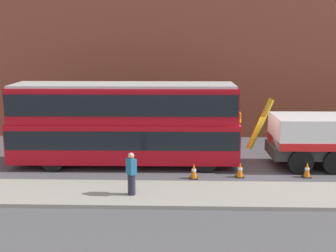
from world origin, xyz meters
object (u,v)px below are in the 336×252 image
at_px(double_decker_bus, 125,121).
at_px(pedestrian_onlooker, 131,174).
at_px(traffic_cone_near_truck, 307,170).
at_px(traffic_cone_midway, 240,170).
at_px(traffic_cone_near_bus, 194,171).

height_order(double_decker_bus, pedestrian_onlooker, double_decker_bus).
height_order(double_decker_bus, traffic_cone_near_truck, double_decker_bus).
bearing_deg(pedestrian_onlooker, double_decker_bus, 61.90).
bearing_deg(double_decker_bus, traffic_cone_near_truck, -11.55).
xyz_separation_m(double_decker_bus, pedestrian_onlooker, (0.81, -4.37, -1.25)).
bearing_deg(pedestrian_onlooker, traffic_cone_midway, -8.59).
xyz_separation_m(traffic_cone_near_bus, traffic_cone_near_truck, (5.13, 0.32, 0.00)).
distance_m(pedestrian_onlooker, traffic_cone_midway, 5.38).
relative_size(pedestrian_onlooker, traffic_cone_midway, 2.38).
xyz_separation_m(traffic_cone_near_bus, traffic_cone_midway, (2.10, 0.24, 0.00)).
bearing_deg(traffic_cone_near_bus, traffic_cone_midway, 6.64).
distance_m(pedestrian_onlooker, traffic_cone_near_truck, 8.16).
bearing_deg(traffic_cone_midway, pedestrian_onlooker, -149.94).
relative_size(double_decker_bus, pedestrian_onlooker, 6.48).
bearing_deg(double_decker_bus, traffic_cone_near_bus, -30.92).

